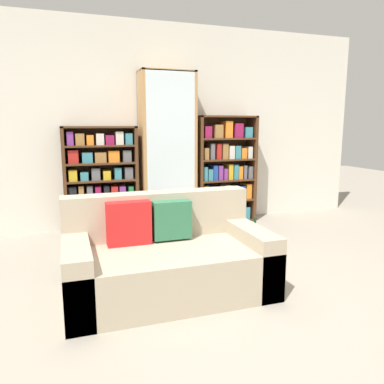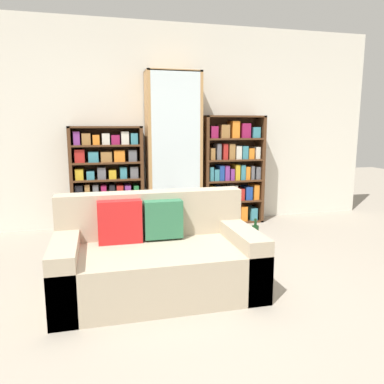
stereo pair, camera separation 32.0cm
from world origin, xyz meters
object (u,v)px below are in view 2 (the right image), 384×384
(display_cabinet, at_px, (173,152))
(wine_bottle, at_px, (255,238))
(bookshelf_left, at_px, (107,180))
(bookshelf_right, at_px, (232,171))
(couch, at_px, (156,258))

(display_cabinet, xyz_separation_m, wine_bottle, (0.66, -1.25, -0.87))
(bookshelf_left, bearing_deg, wine_bottle, -39.52)
(bookshelf_left, relative_size, bookshelf_right, 0.91)
(wine_bottle, bearing_deg, bookshelf_left, 140.48)
(wine_bottle, bearing_deg, bookshelf_right, 81.65)
(bookshelf_left, relative_size, display_cabinet, 0.66)
(bookshelf_right, relative_size, wine_bottle, 4.14)
(bookshelf_left, xyz_separation_m, bookshelf_right, (1.72, 0.00, 0.06))
(bookshelf_right, bearing_deg, wine_bottle, -98.35)
(display_cabinet, height_order, bookshelf_right, display_cabinet)
(couch, height_order, bookshelf_right, bookshelf_right)
(display_cabinet, xyz_separation_m, bookshelf_right, (0.84, 0.02, -0.29))
(bookshelf_left, xyz_separation_m, wine_bottle, (1.53, -1.26, -0.52))
(display_cabinet, height_order, wine_bottle, display_cabinet)
(couch, relative_size, bookshelf_right, 1.09)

